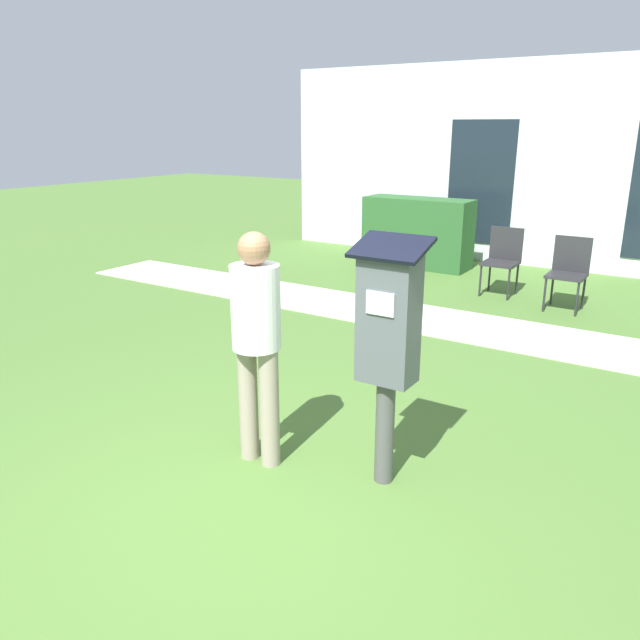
{
  "coord_description": "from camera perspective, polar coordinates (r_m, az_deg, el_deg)",
  "views": [
    {
      "loc": [
        2.08,
        -2.48,
        2.2
      ],
      "look_at": [
        0.07,
        0.61,
        1.05
      ],
      "focal_mm": 35.0,
      "sensor_mm": 36.0,
      "label": 1
    }
  ],
  "objects": [
    {
      "name": "hedge_row",
      "position": [
        10.29,
        8.88,
        7.91
      ],
      "size": [
        1.73,
        0.6,
        1.1
      ],
      "color": "#285628",
      "rests_on": "ground"
    },
    {
      "name": "outdoor_chair_left",
      "position": [
        8.79,
        16.38,
        5.67
      ],
      "size": [
        0.44,
        0.44,
        0.9
      ],
      "rotation": [
        0.0,
        0.0,
        0.28
      ],
      "color": "#262628",
      "rests_on": "ground"
    },
    {
      "name": "ground_plane",
      "position": [
        3.92,
        -6.06,
        -16.99
      ],
      "size": [
        40.0,
        40.0,
        0.0
      ],
      "primitive_type": "plane",
      "color": "#476B2D"
    },
    {
      "name": "outdoor_chair_middle",
      "position": [
        8.31,
        21.8,
        4.49
      ],
      "size": [
        0.44,
        0.44,
        0.9
      ],
      "rotation": [
        0.0,
        0.0,
        0.43
      ],
      "color": "#262628",
      "rests_on": "ground"
    },
    {
      "name": "person_standing",
      "position": [
        4.05,
        -5.83,
        -1.09
      ],
      "size": [
        0.32,
        0.32,
        1.58
      ],
      "rotation": [
        0.0,
        0.0,
        -0.28
      ],
      "color": "gray",
      "rests_on": "ground"
    },
    {
      "name": "building_facade",
      "position": [
        10.62,
        22.14,
        12.85
      ],
      "size": [
        10.0,
        0.26,
        3.2
      ],
      "color": "silver",
      "rests_on": "ground"
    },
    {
      "name": "sidewalk",
      "position": [
        7.26,
        14.7,
        -0.81
      ],
      "size": [
        12.0,
        1.1,
        0.02
      ],
      "color": "#B7B2A8",
      "rests_on": "ground"
    },
    {
      "name": "parking_meter",
      "position": [
        3.77,
        6.25,
        -1.06
      ],
      "size": [
        0.44,
        0.31,
        1.59
      ],
      "color": "#4C4C4C",
      "rests_on": "ground"
    }
  ]
}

